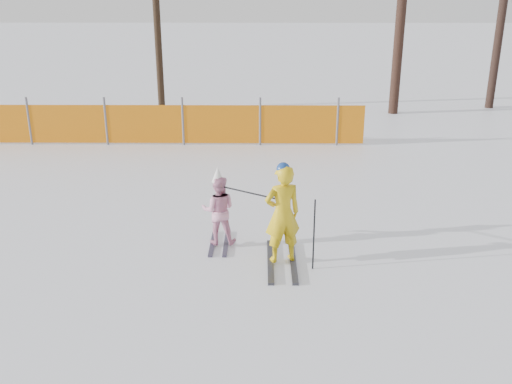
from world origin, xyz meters
TOP-DOWN VIEW (x-y plane):
  - ground at (0.00, 0.00)m, footprint 120.00×120.00m
  - adult at (0.39, 0.15)m, footprint 0.63×1.41m
  - child at (-0.59, 0.78)m, footprint 0.55×0.97m
  - ski_poles at (0.41, 0.18)m, footprint 1.35×0.79m
  - safety_fence at (-4.64, 6.90)m, footprint 14.72×0.06m
  - tree_trunks at (3.43, 11.39)m, footprint 11.44×1.23m

SIDE VIEW (x-z plane):
  - ground at x=0.00m, z-range 0.00..0.00m
  - safety_fence at x=-4.64m, z-range -0.07..1.18m
  - child at x=-0.59m, z-range -0.06..1.25m
  - ski_poles at x=0.41m, z-range 0.21..1.30m
  - adult at x=0.39m, z-range -0.01..1.57m
  - tree_trunks at x=3.43m, z-range -0.30..6.32m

